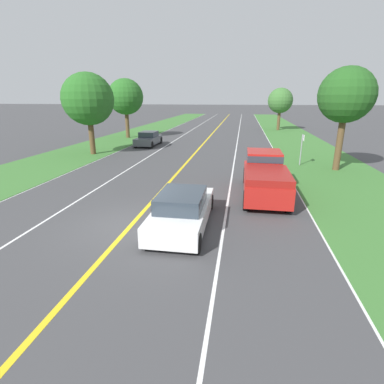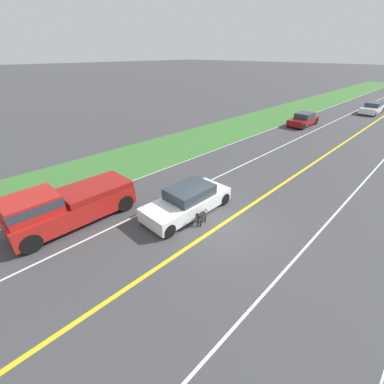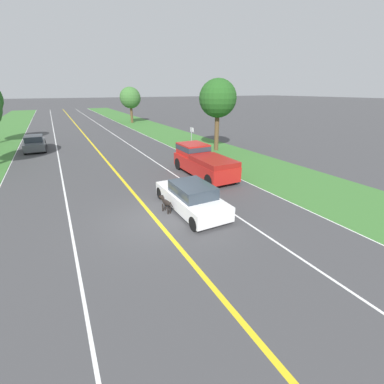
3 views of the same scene
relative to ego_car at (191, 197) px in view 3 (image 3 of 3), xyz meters
The scene contains 13 objects.
ground_plane 2.07m from the ego_car, behind, with size 400.00×400.00×0.00m, color #424244.
centre_divider_line 2.07m from the ego_car, behind, with size 0.18×160.00×0.01m, color yellow.
lane_edge_line_right 5.11m from the ego_car, ahead, with size 0.14×160.00×0.01m, color white.
lane_dash_same_dir 1.71m from the ego_car, 10.53° to the right, with size 0.10×160.00×0.01m, color white.
lane_dash_oncoming 5.49m from the ego_car, behind, with size 0.10×160.00×0.01m, color white.
grass_verge_right 8.09m from the ego_car, ahead, with size 6.00×160.00×0.03m, color #3D7533.
ego_car is the anchor object (origin of this frame).
dog 1.28m from the ego_car, 164.04° to the left, with size 0.37×1.07×0.80m.
pickup_truck 5.64m from the ego_car, 54.56° to the left, with size 2.05×5.56×1.94m.
oncoming_car 20.36m from the ego_car, 110.90° to the left, with size 1.83×4.20×1.38m.
roadside_tree_right_near 14.15m from the ego_car, 51.96° to the left, with size 3.43×3.43×6.51m.
roadside_tree_right_far 37.39m from the ego_car, 78.78° to the left, with size 3.55×3.55×6.00m.
street_sign 13.37m from the ego_car, 62.14° to the left, with size 0.11×0.64×2.22m.
Camera 3 is at (-3.40, -9.92, 5.54)m, focal length 24.00 mm.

